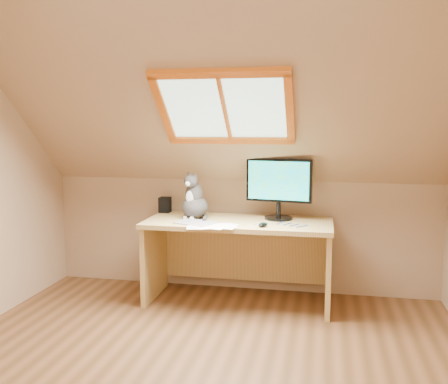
# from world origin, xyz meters

# --- Properties ---
(ground) EXTENTS (3.50, 3.50, 0.00)m
(ground) POSITION_xyz_m (0.00, 0.00, 0.00)
(ground) COLOR brown
(ground) RESTS_ON ground
(room_shell) EXTENTS (3.52, 3.52, 2.41)m
(room_shell) POSITION_xyz_m (0.00, -0.09, 1.43)
(room_shell) COLOR tan
(room_shell) RESTS_ON ground
(desk) EXTENTS (1.55, 0.68, 0.70)m
(desk) POSITION_xyz_m (0.05, 1.45, 0.49)
(desk) COLOR #DCB668
(desk) RESTS_ON ground
(monitor) EXTENTS (0.56, 0.23, 0.51)m
(monitor) POSITION_xyz_m (0.37, 1.50, 1.00)
(monitor) COLOR black
(monitor) RESTS_ON desk
(cat) EXTENTS (0.29, 0.32, 0.41)m
(cat) POSITION_xyz_m (-0.34, 1.41, 0.85)
(cat) COLOR #47423F
(cat) RESTS_ON desk
(desk_speaker) EXTENTS (0.10, 0.10, 0.14)m
(desk_speaker) POSITION_xyz_m (-0.67, 1.63, 0.77)
(desk_speaker) COLOR black
(desk_speaker) RESTS_ON desk
(graphics_tablet) EXTENTS (0.36, 0.31, 0.01)m
(graphics_tablet) POSITION_xyz_m (-0.27, 1.18, 0.71)
(graphics_tablet) COLOR #B2B2B7
(graphics_tablet) RESTS_ON desk
(mouse) EXTENTS (0.09, 0.12, 0.03)m
(mouse) POSITION_xyz_m (0.28, 1.17, 0.72)
(mouse) COLOR black
(mouse) RESTS_ON desk
(papers) EXTENTS (0.35, 0.30, 0.01)m
(papers) POSITION_xyz_m (-0.11, 1.12, 0.71)
(papers) COLOR white
(papers) RESTS_ON desk
(cables) EXTENTS (0.51, 0.26, 0.01)m
(cables) POSITION_xyz_m (0.39, 1.26, 0.71)
(cables) COLOR silver
(cables) RESTS_ON desk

